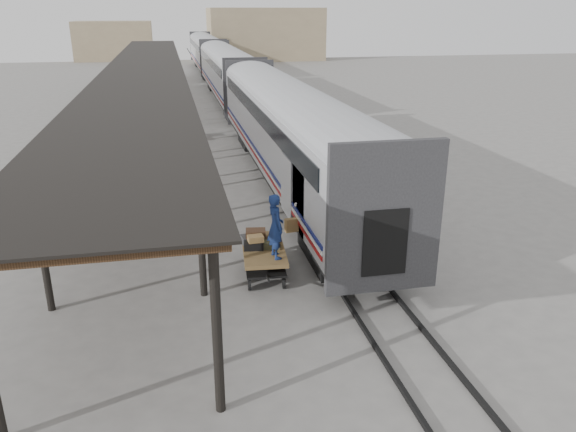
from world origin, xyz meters
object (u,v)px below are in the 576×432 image
Objects in this scene: luggage_tug at (156,133)px; porter at (276,226)px; pedestrian at (146,131)px; baggage_cart at (264,255)px.

porter reaches higher than luggage_tug.
porter reaches higher than pedestrian.
baggage_cart is at bearing 116.88° from pedestrian.
porter is 20.24m from pedestrian.
baggage_cart is 1.36m from porter.
baggage_cart is 1.30× the size of porter.
baggage_cart is at bearing 12.21° from porter.
pedestrian is (-0.59, 0.01, 0.12)m from luggage_tug.
baggage_cart is at bearing -91.59° from luggage_tug.
luggage_tug is 0.60m from pedestrian.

